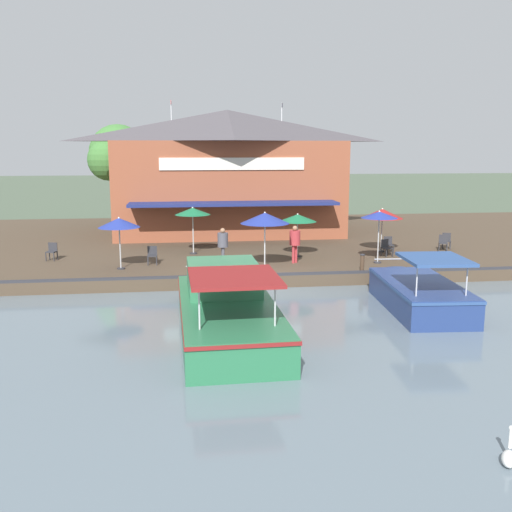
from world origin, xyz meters
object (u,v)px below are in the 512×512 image
(mooring_post, at_px, (362,263))
(patio_umbrella_far_corner, at_px, (193,211))
(cafe_chair_facing_river, at_px, (52,251))
(cafe_chair_beside_entrance, at_px, (386,247))
(patio_umbrella_back_row, at_px, (298,218))
(patio_umbrella_mid_patio_right, at_px, (379,215))
(cafe_chair_mid_patio, at_px, (152,254))
(waterfront_restaurant, at_px, (228,171))
(swan, at_px, (509,457))
(tree_upstream_bank, at_px, (307,165))
(patio_umbrella_by_entrance, at_px, (119,223))
(motorboat_distant_upstream, at_px, (225,304))
(patio_umbrella_mid_patio_left, at_px, (382,214))
(patio_umbrella_near_quay_edge, at_px, (265,218))
(motorboat_outer_channel, at_px, (415,290))
(person_near_entrance, at_px, (223,242))
(cafe_chair_back_row_seat, at_px, (443,242))
(person_at_quay_edge, at_px, (295,239))
(cafe_chair_far_corner_seat, at_px, (389,244))
(tree_behind_restaurant, at_px, (116,155))
(cafe_chair_under_first_umbrella, at_px, (446,240))

(mooring_post, bearing_deg, patio_umbrella_far_corner, -126.25)
(cafe_chair_facing_river, height_order, cafe_chair_beside_entrance, same)
(patio_umbrella_back_row, bearing_deg, patio_umbrella_far_corner, -106.06)
(patio_umbrella_mid_patio_right, relative_size, cafe_chair_mid_patio, 2.95)
(waterfront_restaurant, relative_size, cafe_chair_beside_entrance, 17.12)
(patio_umbrella_far_corner, height_order, patio_umbrella_mid_patio_right, patio_umbrella_mid_patio_right)
(swan, distance_m, tree_upstream_bank, 33.03)
(patio_umbrella_far_corner, xyz_separation_m, patio_umbrella_by_entrance, (3.40, -3.33, -0.10))
(cafe_chair_beside_entrance, bearing_deg, tree_upstream_bank, -175.95)
(motorboat_distant_upstream, height_order, tree_upstream_bank, tree_upstream_bank)
(patio_umbrella_mid_patio_left, xyz_separation_m, patio_umbrella_mid_patio_right, (2.85, -1.17, 0.26))
(waterfront_restaurant, bearing_deg, patio_umbrella_near_quay_edge, 3.75)
(motorboat_outer_channel, bearing_deg, tree_upstream_bank, 178.88)
(waterfront_restaurant, height_order, patio_umbrella_mid_patio_right, waterfront_restaurant)
(patio_umbrella_mid_patio_left, distance_m, patio_umbrella_back_row, 4.73)
(patio_umbrella_back_row, distance_m, tree_upstream_bank, 14.64)
(cafe_chair_facing_river, height_order, motorboat_distant_upstream, motorboat_distant_upstream)
(motorboat_distant_upstream, bearing_deg, cafe_chair_beside_entrance, 134.86)
(patio_umbrella_near_quay_edge, distance_m, patio_umbrella_back_row, 3.33)
(cafe_chair_facing_river, bearing_deg, patio_umbrella_mid_patio_left, 90.59)
(cafe_chair_beside_entrance, distance_m, tree_upstream_bank, 14.98)
(swan, bearing_deg, patio_umbrella_far_corner, -164.50)
(person_near_entrance, bearing_deg, patio_umbrella_far_corner, -155.95)
(patio_umbrella_mid_patio_left, height_order, motorboat_outer_channel, patio_umbrella_mid_patio_left)
(cafe_chair_beside_entrance, xyz_separation_m, swan, (18.09, -4.11, -0.85))
(cafe_chair_back_row_seat, bearing_deg, mooring_post, -52.25)
(person_near_entrance, distance_m, mooring_post, 6.48)
(motorboat_distant_upstream, distance_m, mooring_post, 8.37)
(patio_umbrella_far_corner, height_order, person_at_quay_edge, patio_umbrella_far_corner)
(patio_umbrella_by_entrance, distance_m, patio_umbrella_back_row, 8.71)
(patio_umbrella_far_corner, bearing_deg, motorboat_outer_channel, 42.10)
(patio_umbrella_by_entrance, relative_size, cafe_chair_far_corner_seat, 2.78)
(person_at_quay_edge, xyz_separation_m, tree_upstream_bank, (-15.59, 3.89, 3.04))
(cafe_chair_mid_patio, relative_size, tree_upstream_bank, 0.14)
(cafe_chair_mid_patio, relative_size, cafe_chair_far_corner_seat, 1.00)
(patio_umbrella_by_entrance, relative_size, cafe_chair_mid_patio, 2.78)
(patio_umbrella_near_quay_edge, bearing_deg, person_near_entrance, -122.26)
(patio_umbrella_by_entrance, height_order, patio_umbrella_mid_patio_right, patio_umbrella_mid_patio_right)
(person_near_entrance, relative_size, person_at_quay_edge, 0.97)
(mooring_post, bearing_deg, cafe_chair_back_row_seat, 127.75)
(person_at_quay_edge, bearing_deg, patio_umbrella_back_row, 164.38)
(patio_umbrella_mid_patio_right, bearing_deg, cafe_chair_back_row_seat, 120.98)
(patio_umbrella_near_quay_edge, bearing_deg, patio_umbrella_mid_patio_left, 117.18)
(person_near_entrance, bearing_deg, cafe_chair_mid_patio, -97.98)
(patio_umbrella_far_corner, height_order, patio_umbrella_near_quay_edge, patio_umbrella_near_quay_edge)
(person_at_quay_edge, bearing_deg, mooring_post, 47.77)
(person_near_entrance, xyz_separation_m, tree_behind_restaurant, (-15.42, -6.42, 3.80))
(waterfront_restaurant, height_order, patio_umbrella_far_corner, waterfront_restaurant)
(cafe_chair_back_row_seat, distance_m, person_near_entrance, 12.08)
(cafe_chair_under_first_umbrella, height_order, cafe_chair_back_row_seat, same)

